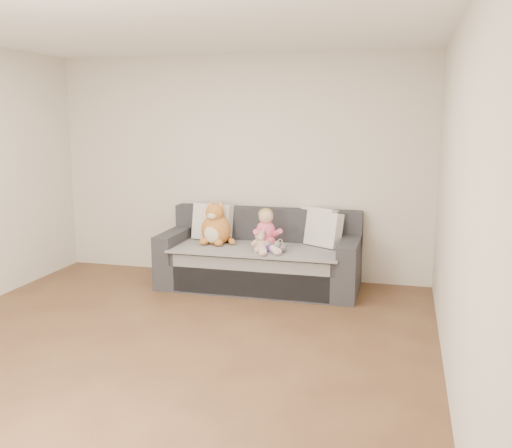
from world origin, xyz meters
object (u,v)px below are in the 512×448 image
Objects in this scene: sofa at (260,259)px; plush_cat at (216,227)px; toddler at (266,233)px; sippy_cup at (269,246)px; teddy_bear at (260,243)px.

sofa is 0.62m from plush_cat.
toddler is 0.16m from sippy_cup.
sofa is at bearing 10.06° from plush_cat.
toddler is at bearing -59.99° from sofa.
teddy_bear is 2.22× the size of sippy_cup.
toddler is 0.65m from plush_cat.
toddler reaches higher than sippy_cup.
sippy_cup is at bearing -13.28° from plush_cat.
sippy_cup is (0.16, -0.27, 0.22)m from sofa.
sippy_cup is at bearing -2.76° from teddy_bear.
sofa is at bearing 121.22° from sippy_cup.
plush_cat is 0.72m from sippy_cup.
teddy_bear is (-0.04, -0.10, -0.09)m from toddler.
plush_cat is 4.72× the size of sippy_cup.
plush_cat reaches higher than toddler.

